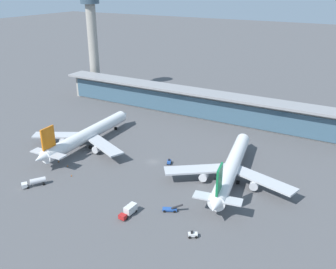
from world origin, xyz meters
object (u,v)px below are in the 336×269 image
(service_truck_under_wing_blue, at_px, (170,209))
(safety_cone_echo, at_px, (68,166))
(service_truck_near_nose_red, at_px, (129,210))
(airliner_centre_stand, at_px, (231,168))
(service_truck_on_taxiway_white, at_px, (35,182))
(safety_cone_bravo, at_px, (40,160))
(safety_cone_delta, at_px, (72,175))
(safety_cone_alpha, at_px, (59,161))
(airliner_left_stand, at_px, (86,135))
(control_tower, at_px, (92,35))
(safety_cone_charlie, at_px, (41,160))
(service_truck_by_tail_white, at_px, (193,235))
(service_truck_mid_apron_blue, at_px, (169,162))

(service_truck_under_wing_blue, bearing_deg, safety_cone_echo, 172.30)
(service_truck_near_nose_red, bearing_deg, airliner_centre_stand, 61.03)
(service_truck_on_taxiway_white, height_order, safety_cone_bravo, service_truck_on_taxiway_white)
(safety_cone_bravo, xyz_separation_m, safety_cone_delta, (21.10, -3.57, 0.00))
(safety_cone_alpha, bearing_deg, airliner_left_stand, 91.41)
(safety_cone_alpha, distance_m, safety_cone_echo, 6.23)
(service_truck_near_nose_red, bearing_deg, control_tower, 133.59)
(service_truck_on_taxiway_white, height_order, safety_cone_alpha, service_truck_on_taxiway_white)
(service_truck_on_taxiway_white, xyz_separation_m, safety_cone_delta, (6.61, 12.17, -1.39))
(safety_cone_alpha, bearing_deg, safety_cone_charlie, -159.58)
(airliner_centre_stand, height_order, service_truck_on_taxiway_white, airliner_centre_stand)
(airliner_left_stand, distance_m, control_tower, 98.35)
(safety_cone_alpha, distance_m, safety_cone_delta, 14.79)
(safety_cone_charlie, xyz_separation_m, safety_cone_echo, (13.56, 1.62, 0.00))
(service_truck_by_tail_white, height_order, safety_cone_delta, service_truck_by_tail_white)
(service_truck_by_tail_white, bearing_deg, safety_cone_alpha, 166.81)
(service_truck_mid_apron_blue, relative_size, control_tower, 0.05)
(safety_cone_charlie, bearing_deg, airliner_centre_stand, 17.30)
(airliner_left_stand, bearing_deg, airliner_centre_stand, 1.96)
(service_truck_near_nose_red, bearing_deg, airliner_left_stand, 143.91)
(service_truck_on_taxiway_white, height_order, safety_cone_charlie, service_truck_on_taxiway_white)
(safety_cone_bravo, bearing_deg, safety_cone_delta, -9.61)
(airliner_left_stand, xyz_separation_m, safety_cone_delta, (13.75, -25.05, -5.10))
(service_truck_near_nose_red, bearing_deg, safety_cone_delta, 163.64)
(service_truck_mid_apron_blue, relative_size, service_truck_by_tail_white, 0.99)
(airliner_left_stand, height_order, service_truck_near_nose_red, airliner_left_stand)
(service_truck_near_nose_red, height_order, safety_cone_charlie, service_truck_near_nose_red)
(control_tower, bearing_deg, safety_cone_alpha, -58.74)
(service_truck_by_tail_white, xyz_separation_m, service_truck_on_taxiway_white, (-64.21, -2.05, 0.83))
(service_truck_near_nose_red, bearing_deg, service_truck_by_tail_white, 0.04)
(safety_cone_alpha, relative_size, safety_cone_charlie, 1.00)
(safety_cone_charlie, bearing_deg, safety_cone_alpha, 20.42)
(service_truck_mid_apron_blue, distance_m, safety_cone_charlie, 54.49)
(airliner_left_stand, height_order, safety_cone_bravo, airliner_left_stand)
(control_tower, bearing_deg, safety_cone_bravo, -63.12)
(service_truck_by_tail_white, bearing_deg, safety_cone_bravo, 170.13)
(service_truck_on_taxiway_white, bearing_deg, service_truck_under_wing_blue, 11.37)
(safety_cone_echo, bearing_deg, safety_cone_charlie, -173.21)
(airliner_centre_stand, bearing_deg, safety_cone_alpha, -163.05)
(service_truck_by_tail_white, height_order, safety_cone_charlie, service_truck_by_tail_white)
(safety_cone_charlie, distance_m, safety_cone_delta, 21.06)
(service_truck_near_nose_red, distance_m, service_truck_by_tail_white, 23.09)
(control_tower, xyz_separation_m, safety_cone_alpha, (56.28, -92.71, -37.63))
(service_truck_under_wing_blue, height_order, control_tower, control_tower)
(service_truck_near_nose_red, relative_size, service_truck_mid_apron_blue, 2.24)
(service_truck_mid_apron_blue, height_order, safety_cone_bravo, service_truck_mid_apron_blue)
(service_truck_on_taxiway_white, distance_m, safety_cone_charlie, 21.31)
(service_truck_on_taxiway_white, bearing_deg, safety_cone_bravo, 132.62)
(service_truck_on_taxiway_white, xyz_separation_m, safety_cone_bravo, (-14.49, 15.74, -1.39))
(safety_cone_bravo, bearing_deg, control_tower, 116.88)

